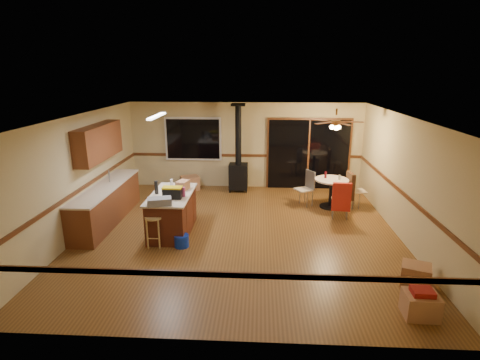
# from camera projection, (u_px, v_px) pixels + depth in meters

# --- Properties ---
(floor) EXTENTS (7.00, 7.00, 0.00)m
(floor) POSITION_uv_depth(u_px,v_px,m) (239.00, 233.00, 8.40)
(floor) COLOR brown
(floor) RESTS_ON ground
(ceiling) EXTENTS (7.00, 7.00, 0.00)m
(ceiling) POSITION_uv_depth(u_px,v_px,m) (239.00, 116.00, 7.67)
(ceiling) COLOR silver
(ceiling) RESTS_ON ground
(wall_back) EXTENTS (7.00, 0.00, 7.00)m
(wall_back) POSITION_uv_depth(u_px,v_px,m) (246.00, 146.00, 11.39)
(wall_back) COLOR tan
(wall_back) RESTS_ON ground
(wall_front) EXTENTS (7.00, 0.00, 7.00)m
(wall_front) POSITION_uv_depth(u_px,v_px,m) (223.00, 254.00, 4.68)
(wall_front) COLOR tan
(wall_front) RESTS_ON ground
(wall_left) EXTENTS (0.00, 7.00, 7.00)m
(wall_left) POSITION_uv_depth(u_px,v_px,m) (80.00, 175.00, 8.22)
(wall_left) COLOR tan
(wall_left) RESTS_ON ground
(wall_right) EXTENTS (0.00, 7.00, 7.00)m
(wall_right) POSITION_uv_depth(u_px,v_px,m) (405.00, 180.00, 7.85)
(wall_right) COLOR tan
(wall_right) RESTS_ON ground
(chair_rail) EXTENTS (7.00, 7.00, 0.08)m
(chair_rail) POSITION_uv_depth(u_px,v_px,m) (239.00, 191.00, 8.12)
(chair_rail) COLOR #522B14
(chair_rail) RESTS_ON ground
(window) EXTENTS (1.72, 0.10, 1.32)m
(window) POSITION_uv_depth(u_px,v_px,m) (193.00, 139.00, 11.37)
(window) COLOR black
(window) RESTS_ON ground
(sliding_door) EXTENTS (2.52, 0.10, 2.10)m
(sliding_door) POSITION_uv_depth(u_px,v_px,m) (308.00, 155.00, 11.31)
(sliding_door) COLOR black
(sliding_door) RESTS_ON ground
(lower_cabinets) EXTENTS (0.60, 3.00, 0.86)m
(lower_cabinets) POSITION_uv_depth(u_px,v_px,m) (107.00, 204.00, 8.93)
(lower_cabinets) COLOR brown
(lower_cabinets) RESTS_ON ground
(countertop) EXTENTS (0.64, 3.04, 0.04)m
(countertop) POSITION_uv_depth(u_px,v_px,m) (105.00, 187.00, 8.80)
(countertop) COLOR beige
(countertop) RESTS_ON lower_cabinets
(upper_cabinets) EXTENTS (0.35, 2.00, 0.80)m
(upper_cabinets) POSITION_uv_depth(u_px,v_px,m) (99.00, 142.00, 8.71)
(upper_cabinets) COLOR brown
(upper_cabinets) RESTS_ON ground
(kitchen_island) EXTENTS (0.88, 1.68, 0.90)m
(kitchen_island) POSITION_uv_depth(u_px,v_px,m) (172.00, 213.00, 8.35)
(kitchen_island) COLOR #4D1F13
(kitchen_island) RESTS_ON ground
(wood_stove) EXTENTS (0.55, 0.50, 2.52)m
(wood_stove) POSITION_uv_depth(u_px,v_px,m) (238.00, 167.00, 11.13)
(wood_stove) COLOR black
(wood_stove) RESTS_ON ground
(ceiling_fan) EXTENTS (0.24, 0.24, 0.55)m
(ceiling_fan) POSITION_uv_depth(u_px,v_px,m) (336.00, 124.00, 9.35)
(ceiling_fan) COLOR brown
(ceiling_fan) RESTS_ON ceiling
(fluorescent_strip) EXTENTS (0.10, 1.20, 0.04)m
(fluorescent_strip) POSITION_uv_depth(u_px,v_px,m) (157.00, 116.00, 8.06)
(fluorescent_strip) COLOR white
(fluorescent_strip) RESTS_ON ceiling
(toolbox_grey) EXTENTS (0.53, 0.39, 0.15)m
(toolbox_grey) POSITION_uv_depth(u_px,v_px,m) (159.00, 201.00, 7.52)
(toolbox_grey) COLOR slate
(toolbox_grey) RESTS_ON kitchen_island
(toolbox_black) EXTENTS (0.39, 0.21, 0.22)m
(toolbox_black) POSITION_uv_depth(u_px,v_px,m) (172.00, 193.00, 7.91)
(toolbox_black) COLOR black
(toolbox_black) RESTS_ON kitchen_island
(toolbox_yellow_lid) EXTENTS (0.41, 0.22, 0.03)m
(toolbox_yellow_lid) POSITION_uv_depth(u_px,v_px,m) (172.00, 188.00, 7.87)
(toolbox_yellow_lid) COLOR gold
(toolbox_yellow_lid) RESTS_ON toolbox_black
(box_on_island) EXTENTS (0.30, 0.36, 0.20)m
(box_on_island) POSITION_uv_depth(u_px,v_px,m) (183.00, 185.00, 8.49)
(box_on_island) COLOR #A26D48
(box_on_island) RESTS_ON kitchen_island
(bottle_dark) EXTENTS (0.10, 0.10, 0.29)m
(bottle_dark) POSITION_uv_depth(u_px,v_px,m) (156.00, 187.00, 8.19)
(bottle_dark) COLOR black
(bottle_dark) RESTS_ON kitchen_island
(bottle_pink) EXTENTS (0.07, 0.07, 0.21)m
(bottle_pink) POSITION_uv_depth(u_px,v_px,m) (184.00, 192.00, 8.01)
(bottle_pink) COLOR #D84C8C
(bottle_pink) RESTS_ON kitchen_island
(bottle_white) EXTENTS (0.08, 0.08, 0.20)m
(bottle_white) POSITION_uv_depth(u_px,v_px,m) (172.00, 183.00, 8.63)
(bottle_white) COLOR white
(bottle_white) RESTS_ON kitchen_island
(bar_stool) EXTENTS (0.37, 0.37, 0.66)m
(bar_stool) POSITION_uv_depth(u_px,v_px,m) (155.00, 231.00, 7.69)
(bar_stool) COLOR tan
(bar_stool) RESTS_ON floor
(blue_bucket) EXTENTS (0.38, 0.38, 0.25)m
(blue_bucket) POSITION_uv_depth(u_px,v_px,m) (182.00, 241.00, 7.72)
(blue_bucket) COLOR #0D2EC3
(blue_bucket) RESTS_ON floor
(dining_table) EXTENTS (0.88, 0.88, 0.78)m
(dining_table) POSITION_uv_depth(u_px,v_px,m) (331.00, 188.00, 9.83)
(dining_table) COLOR black
(dining_table) RESTS_ON ground
(glass_red) EXTENTS (0.08, 0.08, 0.17)m
(glass_red) POSITION_uv_depth(u_px,v_px,m) (326.00, 175.00, 9.84)
(glass_red) COLOR #590C14
(glass_red) RESTS_ON dining_table
(glass_cream) EXTENTS (0.06, 0.06, 0.13)m
(glass_cream) POSITION_uv_depth(u_px,v_px,m) (339.00, 177.00, 9.68)
(glass_cream) COLOR beige
(glass_cream) RESTS_ON dining_table
(chair_left) EXTENTS (0.55, 0.55, 0.51)m
(chair_left) POSITION_uv_depth(u_px,v_px,m) (307.00, 184.00, 9.99)
(chair_left) COLOR tan
(chair_left) RESTS_ON ground
(chair_near) EXTENTS (0.46, 0.50, 0.70)m
(chair_near) POSITION_uv_depth(u_px,v_px,m) (341.00, 197.00, 8.96)
(chair_near) COLOR tan
(chair_near) RESTS_ON ground
(chair_right) EXTENTS (0.51, 0.48, 0.70)m
(chair_right) POSITION_uv_depth(u_px,v_px,m) (351.00, 186.00, 9.81)
(chair_right) COLOR tan
(chair_right) RESTS_ON ground
(box_under_window) EXTENTS (0.65, 0.60, 0.42)m
(box_under_window) POSITION_uv_depth(u_px,v_px,m) (190.00, 183.00, 11.40)
(box_under_window) COLOR #A26D48
(box_under_window) RESTS_ON floor
(box_corner_a) EXTENTS (0.50, 0.42, 0.37)m
(box_corner_a) POSITION_uv_depth(u_px,v_px,m) (420.00, 305.00, 5.52)
(box_corner_a) COLOR #A26D48
(box_corner_a) RESTS_ON floor
(box_corner_b) EXTENTS (0.57, 0.54, 0.37)m
(box_corner_b) POSITION_uv_depth(u_px,v_px,m) (416.00, 275.00, 6.32)
(box_corner_b) COLOR #A26D48
(box_corner_b) RESTS_ON floor
(box_small_red) EXTENTS (0.32, 0.27, 0.08)m
(box_small_red) POSITION_uv_depth(u_px,v_px,m) (422.00, 292.00, 5.45)
(box_small_red) COLOR maroon
(box_small_red) RESTS_ON box_corner_a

